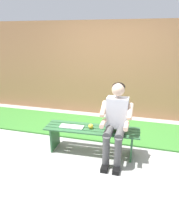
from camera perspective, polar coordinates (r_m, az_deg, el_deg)
name	(u,v)px	position (r m, az deg, el deg)	size (l,w,h in m)	color
ground_plane	(11,179)	(3.35, -20.96, -16.91)	(10.00, 7.00, 0.04)	#9E9E99
grass_strip	(103,128)	(4.54, 3.74, -4.53)	(9.00, 1.21, 0.03)	#387A2D
brick_wall	(93,69)	(5.28, 0.94, 11.83)	(9.50, 0.24, 2.26)	#B27A51
bench_near	(92,134)	(3.55, 0.64, -6.17)	(1.62, 0.50, 0.46)	#2D6038
person_seated	(116,120)	(3.24, 7.31, -2.24)	(0.50, 0.69, 1.26)	silver
apple	(91,126)	(3.47, 0.36, -3.98)	(0.09, 0.09, 0.09)	gold
book_open	(72,127)	(3.54, -4.98, -4.14)	(0.42, 0.18, 0.02)	white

